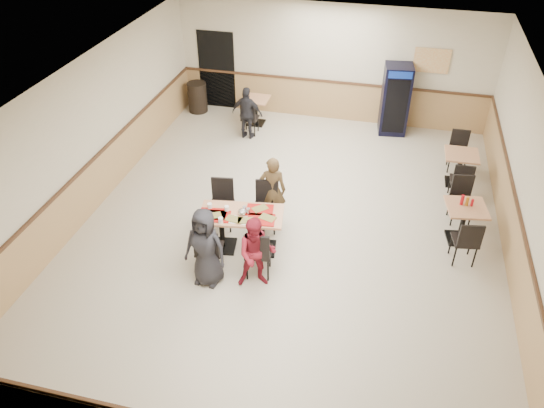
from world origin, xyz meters
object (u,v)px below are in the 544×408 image
(main_table, at_px, (242,225))
(side_table_near, at_px, (464,218))
(pepsi_cooler, at_px, (395,100))
(side_table_far, at_px, (460,164))
(back_table, at_px, (256,107))
(lone_diner, at_px, (247,113))
(trash_bin, at_px, (197,97))
(diner_woman_left, at_px, (205,247))
(diner_man_opposite, at_px, (272,190))
(diner_woman_right, at_px, (257,253))

(main_table, distance_m, side_table_near, 4.09)
(main_table, distance_m, pepsi_cooler, 5.90)
(side_table_far, bearing_deg, back_table, 160.66)
(lone_diner, xyz_separation_m, side_table_near, (5.00, -2.96, -0.16))
(trash_bin, bearing_deg, side_table_far, -17.34)
(trash_bin, bearing_deg, diner_woman_left, -68.34)
(diner_man_opposite, relative_size, lone_diner, 1.08)
(trash_bin, bearing_deg, main_table, -62.02)
(trash_bin, bearing_deg, diner_woman_right, -61.58)
(pepsi_cooler, bearing_deg, side_table_near, -76.90)
(diner_woman_right, height_order, diner_man_opposite, diner_man_opposite)
(main_table, xyz_separation_m, lone_diner, (-1.09, 4.18, 0.14))
(side_table_far, bearing_deg, diner_woman_right, -130.06)
(back_table, bearing_deg, diner_man_opposite, -70.51)
(side_table_near, bearing_deg, diner_man_opposite, -175.85)
(main_table, distance_m, diner_man_opposite, 1.04)
(main_table, height_order, trash_bin, trash_bin)
(diner_man_opposite, distance_m, pepsi_cooler, 4.87)
(back_table, xyz_separation_m, pepsi_cooler, (3.48, 0.39, 0.41))
(diner_man_opposite, bearing_deg, main_table, 61.11)
(side_table_far, distance_m, back_table, 5.31)
(back_table, relative_size, trash_bin, 0.87)
(main_table, distance_m, diner_woman_left, 1.04)
(diner_woman_left, relative_size, side_table_near, 1.80)
(lone_diner, bearing_deg, pepsi_cooler, -155.61)
(diner_woman_right, distance_m, side_table_far, 5.31)
(side_table_near, xyz_separation_m, back_table, (-5.00, 3.77, -0.03))
(diner_woman_right, bearing_deg, pepsi_cooler, 56.66)
(back_table, height_order, trash_bin, trash_bin)
(main_table, bearing_deg, diner_man_opposite, 62.10)
(main_table, relative_size, diner_woman_left, 1.08)
(diner_woman_left, bearing_deg, pepsi_cooler, 71.52)
(diner_woman_left, xyz_separation_m, trash_bin, (-2.50, 6.30, -0.33))
(diner_woman_left, height_order, trash_bin, diner_woman_left)
(diner_man_opposite, relative_size, side_table_far, 1.93)
(pepsi_cooler, distance_m, trash_bin, 5.25)
(lone_diner, height_order, back_table, lone_diner)
(side_table_near, bearing_deg, diner_woman_right, -148.88)
(trash_bin, bearing_deg, back_table, -11.34)
(diner_man_opposite, bearing_deg, back_table, -80.27)
(back_table, bearing_deg, diner_woman_right, -74.69)
(diner_woman_left, height_order, pepsi_cooler, pepsi_cooler)
(diner_woman_right, relative_size, pepsi_cooler, 0.77)
(lone_diner, xyz_separation_m, trash_bin, (-1.74, 1.15, -0.26))
(diner_man_opposite, distance_m, trash_bin, 5.41)
(back_table, bearing_deg, diner_woman_left, -82.75)
(main_table, height_order, diner_woman_left, diner_woman_left)
(lone_diner, height_order, pepsi_cooler, pepsi_cooler)
(main_table, relative_size, pepsi_cooler, 0.90)
(main_table, bearing_deg, pepsi_cooler, 57.28)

